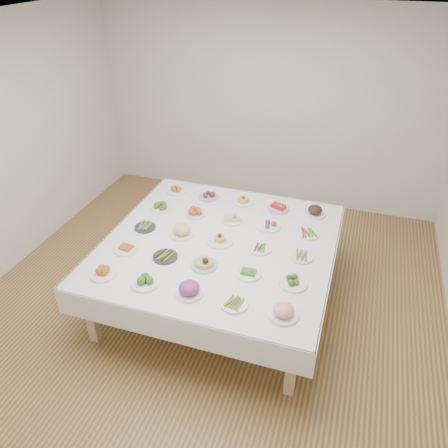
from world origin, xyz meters
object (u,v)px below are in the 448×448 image
(dish_0, at_px, (103,271))
(dish_12, at_px, (220,238))
(display_table, at_px, (219,247))
(dish_24, at_px, (315,211))

(dish_0, distance_m, dish_12, 1.20)
(display_table, bearing_deg, dish_12, -40.68)
(display_table, xyz_separation_m, dish_0, (-0.85, -0.85, 0.11))
(dish_0, distance_m, dish_24, 2.40)
(display_table, bearing_deg, dish_24, 44.77)
(display_table, distance_m, dish_24, 1.21)
(dish_0, height_order, dish_24, dish_24)
(dish_12, height_order, dish_24, dish_12)
(dish_0, bearing_deg, dish_12, 44.37)
(dish_0, relative_size, dish_24, 1.03)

